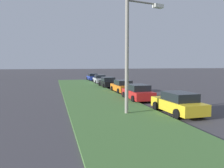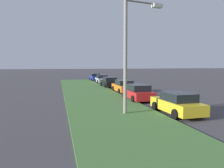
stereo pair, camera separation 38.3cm
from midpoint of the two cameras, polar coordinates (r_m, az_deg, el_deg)
grass_median at (r=16.59m, az=-1.63°, el=-6.23°), size 60.00×6.00×0.12m
parked_car_yellow at (r=15.46m, az=15.99°, el=-4.80°), size 4.35×2.11×1.47m
parked_car_red at (r=20.60m, az=6.15°, el=-2.19°), size 4.33×2.07×1.47m
parked_car_orange at (r=26.00m, az=2.32°, el=-0.63°), size 4.32×2.05×1.47m
parked_car_black at (r=31.98m, az=-1.46°, el=0.45°), size 4.31×2.04×1.47m
parked_car_silver at (r=38.58m, az=-3.50°, el=1.25°), size 4.35×2.12×1.47m
parked_car_blue at (r=44.90m, az=-5.26°, el=1.79°), size 4.32×2.06×1.47m
streetlight at (r=14.54m, az=4.34°, el=9.29°), size 0.80×2.86×7.50m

